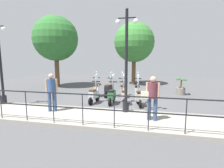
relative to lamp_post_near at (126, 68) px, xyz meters
The scene contains 18 objects.
ground_plane 3.18m from the lamp_post_near, 15.30° to the left, with size 28.00×28.00×0.00m, color #4C4C4F.
promenade_walkway 2.14m from the lamp_post_near, 138.93° to the left, with size 2.20×20.00×0.15m.
fence_railing 2.20m from the lamp_post_near, 159.96° to the left, with size 0.04×16.03×1.07m.
lamp_post_near is the anchor object (origin of this frame).
lamp_post_far 6.03m from the lamp_post_near, 90.00° to the left, with size 0.26×0.90×4.04m.
pedestrian_with_bag 1.60m from the lamp_post_near, 128.57° to the right, with size 0.36×0.66×1.59m.
pedestrian_distant 3.21m from the lamp_post_near, 101.41° to the left, with size 0.39×0.47×1.59m.
tree_large 9.11m from the lamp_post_near, 47.25° to the left, with size 3.58×3.58×5.72m.
tree_distant 8.88m from the lamp_post_near, ahead, with size 3.51×3.51×5.50m.
potted_palm 5.89m from the lamp_post_near, 31.14° to the right, with size 1.06×0.66×1.05m.
scooter_near_0 2.20m from the lamp_post_near, 15.91° to the right, with size 1.22×0.50×1.54m.
scooter_near_1 2.29m from the lamp_post_near, 11.09° to the left, with size 1.22×0.50×1.54m.
scooter_near_2 2.38m from the lamp_post_near, 30.58° to the left, with size 1.23×0.44×1.54m.
scooter_near_3 2.86m from the lamp_post_near, 50.82° to the left, with size 1.23×0.45×1.54m.
scooter_far_0 3.65m from the lamp_post_near, ahead, with size 1.23×0.44×1.54m.
scooter_far_1 3.69m from the lamp_post_near, 11.21° to the left, with size 1.21×0.52×1.54m.
scooter_far_2 3.86m from the lamp_post_near, 24.63° to the left, with size 1.22×0.51×1.54m.
scooter_far_3 4.25m from the lamp_post_near, 35.36° to the left, with size 1.21×0.52×1.54m.
Camera 1 is at (-9.43, -1.60, 2.36)m, focal length 28.00 mm.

